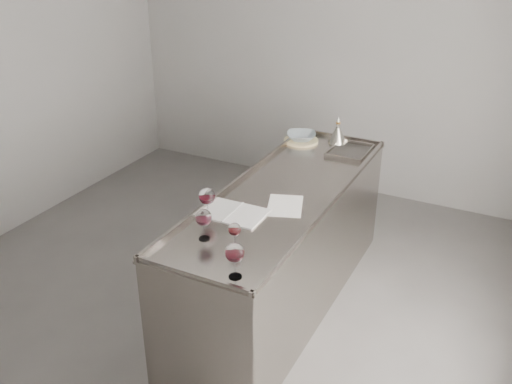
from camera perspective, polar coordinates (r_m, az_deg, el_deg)
The scene contains 11 objects.
room_shell at distance 3.82m, azimuth -5.81°, elevation 6.03°, with size 4.54×5.04×2.84m.
counter at distance 4.25m, azimuth 2.68°, elevation -5.60°, with size 0.77×2.42×0.97m.
wine_glass_left at distance 3.62m, azimuth -4.92°, elevation -0.49°, with size 0.11×0.11×0.21m.
wine_glass_middle at distance 3.39m, azimuth -5.27°, elevation -2.63°, with size 0.10×0.10×0.20m.
wine_glass_right at distance 3.03m, azimuth -2.13°, elevation -6.18°, with size 0.10×0.10×0.21m.
wine_glass_small at distance 3.32m, azimuth -2.15°, elevation -3.84°, with size 0.08×0.08×0.15m.
notebook at distance 3.72m, azimuth -2.33°, elevation -2.09°, with size 0.42×0.30×0.02m.
loose_paper_top at distance 3.82m, azimuth 2.91°, elevation -1.37°, with size 0.23×0.33×0.00m, color silver.
trivet at distance 4.93m, azimuth 4.53°, elevation 5.14°, with size 0.29×0.29×0.02m, color beige.
ceramic_bowl at distance 4.91m, azimuth 4.54°, elevation 5.58°, with size 0.25×0.25×0.06m, color gray.
wine_funnel at distance 4.92m, azimuth 8.16°, elevation 5.69°, with size 0.16×0.16×0.23m.
Camera 1 is at (1.97, -3.01, 2.70)m, focal length 40.00 mm.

